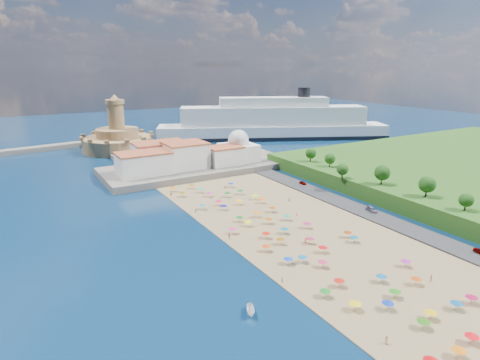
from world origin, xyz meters
TOP-DOWN VIEW (x-y plane):
  - ground at (0.00, 0.00)m, footprint 700.00×700.00m
  - terrace at (10.00, 73.00)m, footprint 90.00×36.00m
  - jetty at (-12.00, 108.00)m, footprint 18.00×70.00m
  - waterfront_buildings at (-3.05, 73.64)m, footprint 57.00×29.00m
  - domed_building at (30.00, 71.00)m, footprint 16.00×16.00m
  - fortress at (-12.00, 138.00)m, footprint 40.00×40.00m
  - cruise_ship at (89.03, 126.10)m, footprint 149.47×86.58m
  - beach_parasols at (-1.31, -10.92)m, footprint 30.16×115.07m
  - beachgoers at (-2.43, 5.06)m, footprint 36.22×99.30m
  - moored_boats at (-29.13, -51.60)m, footprint 4.39×33.00m
  - parked_cars at (36.00, -9.31)m, footprint 2.71×77.25m
  - hillside_trees at (49.26, -11.06)m, footprint 12.71×102.76m

SIDE VIEW (x-z plane):
  - ground at x=0.00m, z-range 0.00..0.00m
  - moored_boats at x=-29.13m, z-range -0.01..1.66m
  - beachgoers at x=-2.43m, z-range 0.21..2.07m
  - jetty at x=-12.00m, z-range 0.00..2.40m
  - parked_cars at x=36.00m, z-range 0.67..2.05m
  - terrace at x=10.00m, z-range 0.00..3.00m
  - beach_parasols at x=-1.31m, z-range 1.05..3.25m
  - fortress at x=-12.00m, z-range -9.52..22.88m
  - waterfront_buildings at x=-3.05m, z-range 2.38..13.38m
  - domed_building at x=30.00m, z-range 1.47..16.47m
  - cruise_ship at x=89.03m, z-range -6.88..26.88m
  - hillside_trees at x=49.26m, z-range 6.20..13.94m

